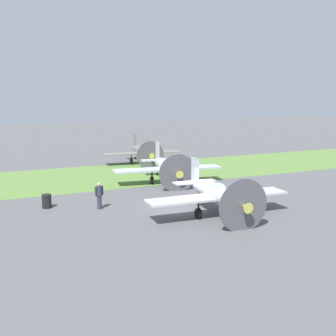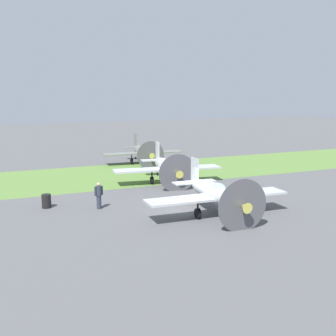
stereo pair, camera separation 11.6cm
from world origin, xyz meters
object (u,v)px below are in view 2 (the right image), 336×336
ground_crew_chief (99,195)px  fuel_drum (46,201)px  airplane_trail (143,151)px  airplane_lead (216,193)px  airplane_wingman (167,167)px

ground_crew_chief → fuel_drum: size_ratio=1.92×
airplane_trail → airplane_lead: bearing=87.1°
ground_crew_chief → fuel_drum: (3.07, -1.59, -0.46)m
airplane_lead → ground_crew_chief: airplane_lead is taller
airplane_lead → fuel_drum: size_ratio=10.02×
ground_crew_chief → airplane_trail: bearing=-138.3°
airplane_wingman → airplane_trail: size_ratio=1.07×
airplane_wingman → fuel_drum: airplane_wingman is taller
airplane_trail → ground_crew_chief: bearing=64.9°
airplane_wingman → fuel_drum: size_ratio=10.00×
fuel_drum → ground_crew_chief: bearing=152.7°
airplane_lead → airplane_wingman: size_ratio=1.00×
airplane_wingman → airplane_trail: 9.85m
airplane_trail → fuel_drum: (11.70, 13.74, -0.81)m
airplane_lead → airplane_trail: size_ratio=1.07×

